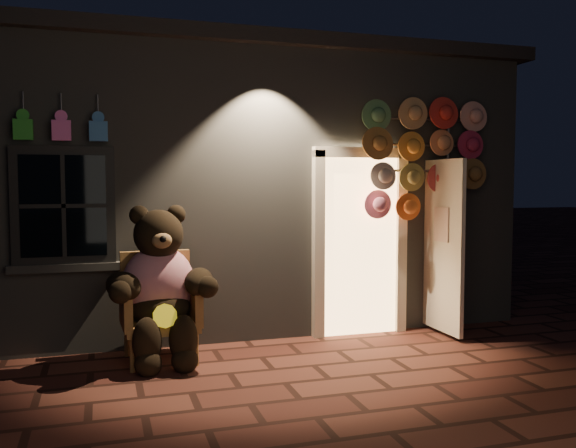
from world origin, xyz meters
name	(u,v)px	position (x,y,z in m)	size (l,w,h in m)	color
ground	(285,383)	(0.00, 0.00, 0.00)	(60.00, 60.00, 0.00)	brown
shop_building	(208,185)	(0.00, 3.99, 1.74)	(7.30, 5.95, 3.51)	slate
wicker_armchair	(159,306)	(-1.00, 1.10, 0.54)	(0.78, 0.71, 1.08)	olive
teddy_bear	(160,286)	(-1.00, 0.96, 0.76)	(1.15, 0.91, 1.59)	#B41338
hat_rack	(423,155)	(2.06, 1.28, 2.11)	(1.56, 0.22, 2.75)	#59595E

